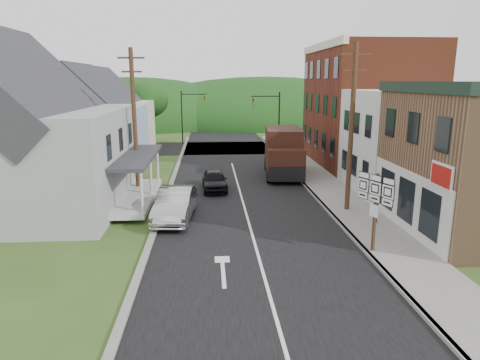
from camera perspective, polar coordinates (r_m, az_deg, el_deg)
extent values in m
plane|color=#2D4719|center=(20.11, 1.68, -7.51)|extent=(120.00, 120.00, 0.00)
cube|color=black|center=(29.64, -0.27, -0.71)|extent=(9.00, 90.00, 0.02)
cube|color=black|center=(46.30, -1.70, 4.31)|extent=(60.00, 9.00, 0.02)
cube|color=slate|center=(28.71, 11.84, -1.29)|extent=(2.80, 55.00, 0.15)
cube|color=slate|center=(28.37, 9.22, -1.35)|extent=(0.20, 55.00, 0.15)
cube|color=slate|center=(27.76, -9.61, -1.72)|extent=(0.30, 55.00, 0.12)
cube|color=silver|center=(29.62, 22.53, 4.69)|extent=(8.00, 7.00, 6.50)
cube|color=maroon|center=(38.15, 16.40, 9.46)|extent=(8.00, 12.00, 10.00)
cube|color=#9B9EA0|center=(27.03, -25.95, 2.57)|extent=(10.00, 12.00, 5.50)
cube|color=#94A8CA|center=(37.13, -18.31, 5.36)|extent=(7.00, 8.00, 5.00)
cube|color=beige|center=(45.96, -16.24, 6.87)|extent=(7.00, 8.00, 5.00)
cylinder|color=#472D19|center=(23.61, 14.61, 6.42)|extent=(0.26, 0.26, 9.00)
cube|color=#472D19|center=(23.50, 15.18, 15.90)|extent=(1.60, 0.10, 0.10)
cube|color=#472D19|center=(23.47, 15.06, 13.95)|extent=(1.20, 0.10, 0.10)
cylinder|color=#472D19|center=(27.23, -13.87, 7.30)|extent=(0.26, 0.26, 9.00)
cube|color=#472D19|center=(27.14, -14.34, 15.51)|extent=(1.60, 0.10, 0.10)
cube|color=#472D19|center=(27.11, -14.24, 13.82)|extent=(1.20, 0.10, 0.10)
cylinder|color=black|center=(42.98, 5.22, 7.61)|extent=(0.14, 0.14, 6.00)
cylinder|color=black|center=(42.61, 3.40, 11.10)|extent=(2.80, 0.10, 0.10)
imported|color=olive|center=(42.50, 1.75, 10.16)|extent=(0.16, 0.20, 1.00)
cylinder|color=black|center=(49.48, -7.75, 8.26)|extent=(0.14, 0.14, 6.00)
cylinder|color=black|center=(49.27, -6.19, 11.31)|extent=(2.80, 0.10, 0.10)
imported|color=olive|center=(49.27, -4.75, 10.53)|extent=(0.16, 0.20, 1.00)
cylinder|color=#382616|center=(42.57, -27.86, 5.26)|extent=(0.36, 0.36, 4.76)
ellipsoid|color=#15320F|center=(42.32, -28.38, 10.04)|extent=(5.80, 5.80, 4.93)
cylinder|color=#382616|center=(51.46, -12.10, 7.11)|extent=(0.36, 0.36, 3.92)
ellipsoid|color=#15320F|center=(51.25, -12.26, 10.38)|extent=(4.80, 4.80, 4.08)
ellipsoid|color=#15320F|center=(74.08, -2.65, 7.61)|extent=(90.00, 30.00, 16.00)
imported|color=#B6B7BB|center=(22.46, -8.64, -3.24)|extent=(2.14, 5.07, 1.63)
imported|color=black|center=(28.26, -3.42, -0.04)|extent=(1.73, 3.94, 1.32)
cube|color=black|center=(32.89, 5.76, 4.09)|extent=(3.04, 5.16, 3.25)
cube|color=black|center=(30.12, 6.14, 2.17)|extent=(2.74, 2.03, 2.13)
cube|color=black|center=(30.19, 6.15, 3.92)|extent=(2.47, 1.57, 0.06)
cube|color=black|center=(29.31, 6.27, 0.74)|extent=(2.47, 0.40, 1.01)
cylinder|color=black|center=(30.34, 3.87, 0.57)|extent=(0.41, 1.03, 1.01)
cylinder|color=black|center=(30.54, 8.29, 0.54)|extent=(0.41, 1.03, 1.01)
cylinder|color=black|center=(34.73, 3.56, 2.17)|extent=(0.41, 1.03, 1.01)
cylinder|color=black|center=(34.90, 7.43, 2.14)|extent=(0.41, 1.03, 1.01)
cube|color=#472D19|center=(18.43, 17.57, -4.17)|extent=(0.14, 0.14, 3.30)
cube|color=black|center=(18.12, 17.67, -1.06)|extent=(0.82, 1.73, 0.08)
cube|color=white|center=(17.56, 19.23, -0.19)|extent=(0.23, 0.48, 0.21)
cube|color=white|center=(17.66, 19.12, -1.53)|extent=(0.25, 0.52, 0.52)
cube|color=white|center=(17.77, 19.02, -2.85)|extent=(0.23, 0.48, 0.26)
cube|color=white|center=(17.99, 17.68, 0.23)|extent=(0.23, 0.48, 0.21)
cube|color=white|center=(18.09, 17.58, -1.08)|extent=(0.25, 0.52, 0.52)
cube|color=white|center=(18.19, 17.49, -2.37)|extent=(0.23, 0.48, 0.26)
cube|color=white|center=(18.44, 16.20, 0.63)|extent=(0.23, 0.48, 0.21)
cube|color=white|center=(18.53, 16.12, -0.65)|extent=(0.25, 0.52, 0.52)
cube|color=white|center=(18.63, 16.04, -1.91)|extent=(0.23, 0.48, 0.26)
cube|color=white|center=(18.33, 17.38, -3.93)|extent=(0.19, 0.39, 0.52)
cylinder|color=black|center=(22.28, 17.94, -2.50)|extent=(0.06, 0.06, 2.36)
cube|color=black|center=(22.02, 17.96, -0.04)|extent=(0.06, 0.69, 0.69)
cube|color=#FFB70D|center=(22.03, 18.00, -0.04)|extent=(0.07, 0.62, 0.63)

